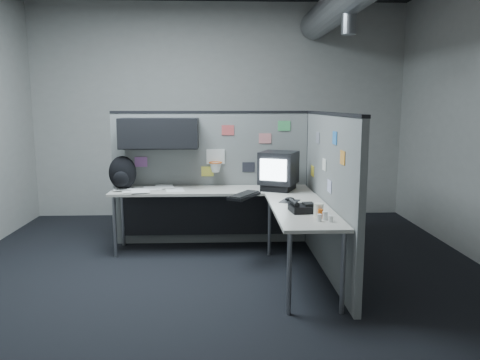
{
  "coord_description": "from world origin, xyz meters",
  "views": [
    {
      "loc": [
        0.01,
        -4.38,
        1.71
      ],
      "look_at": [
        0.21,
        0.35,
        0.94
      ],
      "focal_mm": 35.0,
      "sensor_mm": 36.0,
      "label": 1
    }
  ],
  "objects_px": {
    "monitor": "(279,170)",
    "phone": "(301,207)",
    "keyboard": "(244,195)",
    "desk": "(233,204)",
    "backpack": "(122,173)"
  },
  "relations": [
    {
      "from": "monitor",
      "to": "phone",
      "type": "xyz_separation_m",
      "value": [
        0.07,
        -1.13,
        -0.19
      ]
    },
    {
      "from": "phone",
      "to": "monitor",
      "type": "bearing_deg",
      "value": 96.88
    },
    {
      "from": "keyboard",
      "to": "phone",
      "type": "bearing_deg",
      "value": -69.18
    },
    {
      "from": "keyboard",
      "to": "phone",
      "type": "distance_m",
      "value": 0.85
    },
    {
      "from": "desk",
      "to": "backpack",
      "type": "xyz_separation_m",
      "value": [
        -1.27,
        0.31,
        0.31
      ]
    },
    {
      "from": "monitor",
      "to": "backpack",
      "type": "xyz_separation_m",
      "value": [
        -1.8,
        0.1,
        -0.04
      ]
    },
    {
      "from": "desk",
      "to": "phone",
      "type": "height_order",
      "value": "phone"
    },
    {
      "from": "keyboard",
      "to": "phone",
      "type": "relative_size",
      "value": 1.94
    },
    {
      "from": "backpack",
      "to": "desk",
      "type": "bearing_deg",
      "value": 3.47
    },
    {
      "from": "phone",
      "to": "backpack",
      "type": "bearing_deg",
      "value": 149.96
    },
    {
      "from": "monitor",
      "to": "keyboard",
      "type": "bearing_deg",
      "value": -155.16
    },
    {
      "from": "monitor",
      "to": "backpack",
      "type": "relative_size",
      "value": 1.32
    },
    {
      "from": "backpack",
      "to": "monitor",
      "type": "bearing_deg",
      "value": 14.18
    },
    {
      "from": "desk",
      "to": "backpack",
      "type": "height_order",
      "value": "backpack"
    },
    {
      "from": "monitor",
      "to": "backpack",
      "type": "height_order",
      "value": "monitor"
    }
  ]
}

